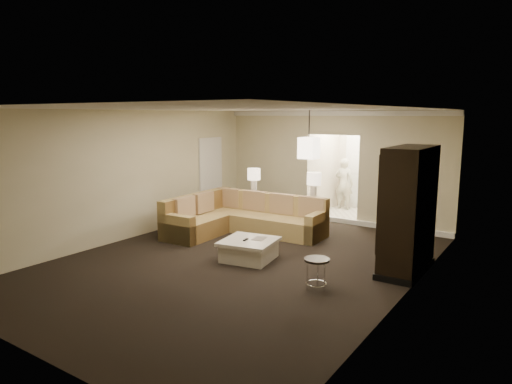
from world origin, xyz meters
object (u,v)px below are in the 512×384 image
Objects in this scene: coffee_table at (249,249)px; person at (344,181)px; sectional_sofa at (241,218)px; console_table at (282,209)px; armoire at (408,213)px; drink_table at (317,267)px.

coffee_table is 0.68× the size of person.
console_table is at bearing 57.29° from sectional_sofa.
armoire reaches higher than person.
sectional_sofa reaches higher than console_table.
drink_table is at bearing -119.30° from armoire.
console_table is 3.67m from armoire.
console_table is 0.96× the size of armoire.
drink_table is at bearing -37.50° from sectional_sofa.
armoire is at bearing 20.74° from coffee_table.
armoire is 1.98m from drink_table.
drink_table reaches higher than coffee_table.
coffee_table is 0.51× the size of armoire.
person is at bearing 109.46° from drink_table.
sectional_sofa reaches higher than drink_table.
console_table reaches higher than coffee_table.
armoire is (3.89, -0.50, 0.68)m from sectional_sofa.
person is (-2.12, 6.00, 0.46)m from drink_table.
coffee_table is at bearing -51.84° from sectional_sofa.
console_table is (0.55, 0.93, 0.11)m from sectional_sofa.
person is (0.86, 3.89, 0.46)m from sectional_sofa.
sectional_sofa is 3.65m from drink_table.
console_table is at bearing 156.78° from armoire.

